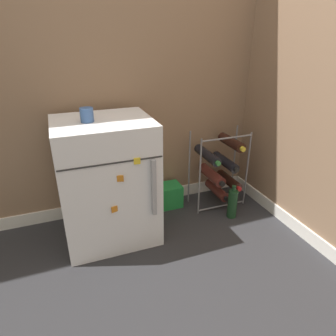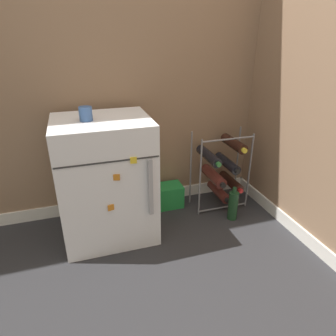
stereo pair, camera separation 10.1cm
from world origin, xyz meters
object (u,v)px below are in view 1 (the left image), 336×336
Objects in this scene: mini_fridge at (107,181)px; loose_bottle_floor at (232,203)px; fridge_top_cup at (87,115)px; soda_box at (164,196)px; wine_rack at (220,168)px.

mini_fridge reaches higher than loose_bottle_floor.
soda_box is at bearing 22.02° from fridge_top_cup.
soda_box is 0.52m from loose_bottle_floor.
loose_bottle_floor is at bearing -7.63° from mini_fridge.
mini_fridge is 0.44m from fridge_top_cup.
fridge_top_cup reaches higher than mini_fridge.
mini_fridge is at bearing -173.62° from wine_rack.
mini_fridge is at bearing 11.95° from fridge_top_cup.
loose_bottle_floor reaches higher than soda_box.
fridge_top_cup is at bearing -157.98° from soda_box.
mini_fridge is 9.89× the size of fridge_top_cup.
wine_rack is 2.33× the size of loose_bottle_floor.
loose_bottle_floor is (-0.00, -0.21, -0.19)m from wine_rack.
loose_bottle_floor is (0.86, -0.12, -0.28)m from mini_fridge.
loose_bottle_floor is at bearing -5.97° from fridge_top_cup.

